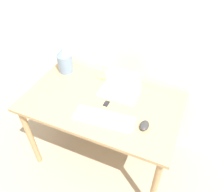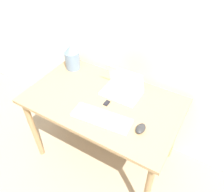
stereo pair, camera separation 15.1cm
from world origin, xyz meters
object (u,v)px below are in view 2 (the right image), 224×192
keyboard (101,118)px  mp3_player (107,103)px  vase (72,57)px  mouse (141,128)px  laptop (123,88)px

keyboard → mp3_player: bearing=107.7°
keyboard → mp3_player: keyboard is taller
keyboard → vase: size_ratio=1.88×
keyboard → vase: bearing=144.3°
keyboard → mouse: mouse is taller
mouse → mp3_player: bearing=162.3°
laptop → vase: 0.58m
mouse → mp3_player: 0.36m
keyboard → mouse: (0.29, 0.05, 0.01)m
mouse → vase: (-0.88, 0.37, 0.10)m
laptop → keyboard: 0.35m
mouse → vase: vase is taller
mouse → vase: bearing=157.1°
vase → mouse: bearing=-22.9°
laptop → mouse: (0.30, -0.30, -0.03)m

